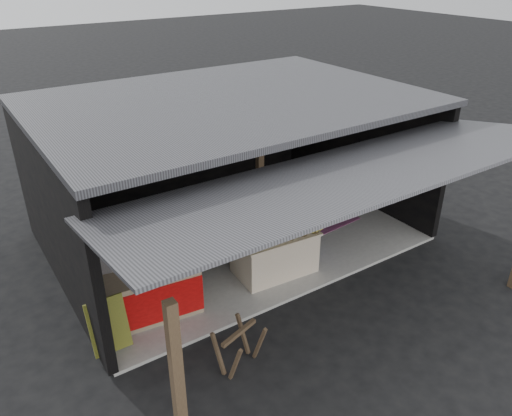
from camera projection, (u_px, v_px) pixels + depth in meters
ground at (305, 295)px, 8.89m from camera, size 80.00×80.00×0.00m
concrete_slab at (232, 235)px, 10.73m from camera, size 7.00×5.00×0.06m
shophouse at (222, 139)px, 10.02m from camera, size 7.40×7.29×3.02m
banana_table at (274, 252)px, 9.28m from camera, size 1.57×1.03×0.83m
banana_pile at (275, 229)px, 9.05m from camera, size 1.44×0.93×0.16m
white_crate at (242, 227)px, 9.93m from camera, size 0.95×0.68×1.01m
neighbor_stall at (152, 291)px, 8.12m from camera, size 1.57×0.84×1.56m
green_signboard at (109, 325)px, 7.43m from camera, size 0.58×0.26×0.85m
sawhorse at (239, 344)px, 7.18m from camera, size 0.74×0.73×0.66m
water_barrel at (303, 241)px, 9.98m from camera, size 0.33×0.33×0.48m
plastic_chair at (321, 189)px, 11.42m from camera, size 0.50×0.50×0.92m
magenta_rug at (321, 220)px, 11.25m from camera, size 1.57×1.11×0.01m
picture_frames at (171, 122)px, 11.55m from camera, size 1.62×0.04×0.46m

